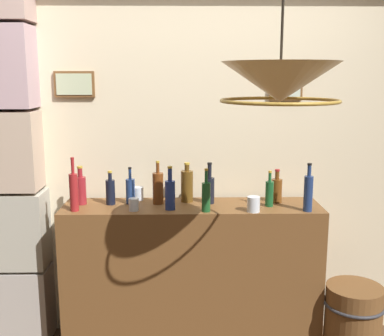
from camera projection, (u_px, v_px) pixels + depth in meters
The scene contains 20 objects.
panelled_rear_partition at pixel (191, 133), 3.18m from camera, with size 3.42×0.15×2.67m.
stone_pillar at pixel (9, 154), 3.06m from camera, with size 0.44×0.30×2.59m.
bar_shelf_unit at pixel (192, 278), 3.09m from camera, with size 1.63×0.39×0.97m, color brown.
liquor_bottle_vermouth at pixel (110, 191), 3.00m from camera, with size 0.06×0.06×0.22m.
liquor_bottle_sherry at pixel (277, 190), 3.06m from camera, with size 0.07×0.07×0.22m.
liquor_bottle_vodka at pixel (187, 186), 3.07m from camera, with size 0.08×0.08×0.26m.
liquor_bottle_whiskey at pixel (74, 191), 2.85m from camera, with size 0.05×0.05×0.33m.
liquor_bottle_bourbon at pixel (269, 193), 2.96m from camera, with size 0.05×0.05×0.23m.
liquor_bottle_rye at pixel (206, 196), 2.84m from camera, with size 0.05×0.05×0.26m.
liquor_bottle_mezcal at pixel (158, 188), 3.02m from camera, with size 0.07×0.07×0.28m.
liquor_bottle_tequila at pixel (209, 189), 3.03m from camera, with size 0.06×0.06×0.26m.
liquor_bottle_gin at pixel (170, 194), 2.89m from camera, with size 0.06×0.06×0.27m.
liquor_bottle_amaro at pixel (130, 191), 3.02m from camera, with size 0.06×0.06×0.24m.
liquor_bottle_port at pixel (81, 189), 3.01m from camera, with size 0.07×0.07×0.25m.
liquor_bottle_scotch at pixel (308, 192), 2.85m from camera, with size 0.05×0.05×0.29m.
glass_tumbler_rocks at pixel (134, 204), 2.87m from camera, with size 0.06×0.06×0.08m.
glass_tumbler_highball at pixel (138, 194), 3.12m from camera, with size 0.07×0.07×0.09m.
glass_tumbler_shot at pixel (253, 204), 2.85m from camera, with size 0.08×0.08×0.09m.
pendant_lamp at pixel (280, 83), 2.12m from camera, with size 0.54×0.54×0.62m.
wooden_barrel at pixel (352, 325), 2.95m from camera, with size 0.37×0.37×0.51m.
Camera 1 is at (-0.05, -2.07, 1.78)m, focal length 44.50 mm.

